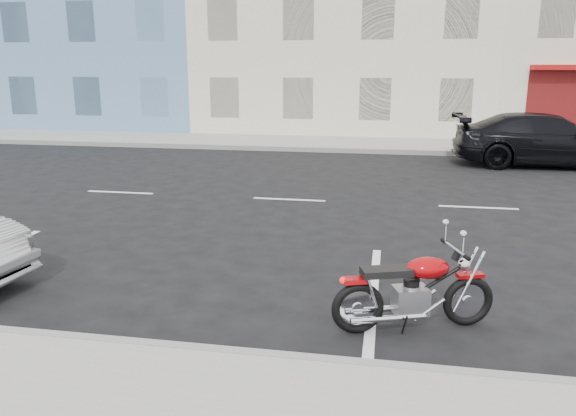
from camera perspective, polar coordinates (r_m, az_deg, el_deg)
ground at (r=12.18m, az=9.43°, el=0.46°), size 120.00×120.00×0.00m
sidewalk_far at (r=21.35m, az=-3.71°, el=6.75°), size 80.00×3.40×0.15m
curb_far at (r=19.72m, az=-4.90°, el=6.12°), size 80.00×0.12×0.16m
bldg_cream at (r=28.36m, az=6.33°, el=20.06°), size 12.00×12.00×11.50m
motorcycle at (r=6.69m, az=18.08°, el=-7.91°), size 1.81×0.83×0.94m
car_far at (r=18.11m, az=24.75°, el=6.31°), size 5.30×2.25×1.52m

